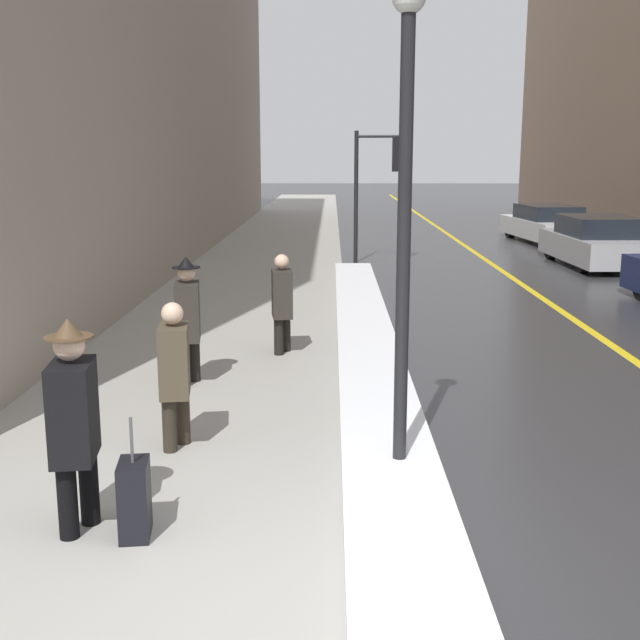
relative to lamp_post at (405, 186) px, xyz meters
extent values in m
plane|color=#2D2D30|center=(-0.35, -2.18, -2.58)|extent=(160.00, 160.00, 0.00)
cube|color=#9E9B93|center=(-2.35, 12.82, -2.57)|extent=(4.00, 80.00, 0.01)
cube|color=gold|center=(3.65, 12.82, -2.58)|extent=(0.16, 80.00, 0.00)
cube|color=white|center=(-0.08, 4.82, -2.50)|extent=(0.89, 17.14, 0.15)
cylinder|color=black|center=(0.00, 0.00, -0.58)|extent=(0.12, 0.12, 4.01)
cylinder|color=black|center=(0.03, 14.63, -0.84)|extent=(0.11, 0.11, 3.47)
cylinder|color=black|center=(0.57, 14.54, 0.74)|extent=(1.10, 0.25, 0.07)
cube|color=black|center=(1.11, 14.45, 0.29)|extent=(0.33, 0.25, 0.90)
sphere|color=red|center=(1.13, 14.56, 0.58)|extent=(0.19, 0.19, 0.19)
sphere|color=orange|center=(1.13, 14.56, 0.29)|extent=(0.19, 0.19, 0.19)
sphere|color=green|center=(1.13, 14.56, 0.01)|extent=(0.19, 0.19, 0.19)
cylinder|color=black|center=(-2.50, -1.06, -2.15)|extent=(0.15, 0.15, 0.85)
cylinder|color=black|center=(-2.59, -1.31, -2.15)|extent=(0.15, 0.15, 0.85)
cube|color=black|center=(-2.54, -1.18, -1.61)|extent=(0.37, 0.55, 0.74)
sphere|color=beige|center=(-2.54, -1.18, -1.11)|extent=(0.23, 0.23, 0.23)
cylinder|color=#4C3823|center=(-2.54, -1.18, -1.04)|extent=(0.36, 0.36, 0.01)
cone|color=#4C3823|center=(-2.54, -1.18, -0.97)|extent=(0.22, 0.22, 0.14)
cube|color=black|center=(-2.59, -0.83, -1.77)|extent=(0.13, 0.23, 0.28)
cylinder|color=#2A241B|center=(-2.09, 0.72, -2.19)|extent=(0.14, 0.14, 0.78)
cylinder|color=#2A241B|center=(-2.18, 0.49, -2.19)|extent=(0.14, 0.14, 0.78)
cube|color=#473D2D|center=(-2.14, 0.61, -1.69)|extent=(0.34, 0.51, 0.69)
sphere|color=beige|center=(-2.14, 0.61, -1.22)|extent=(0.21, 0.21, 0.21)
cylinder|color=black|center=(-2.36, 2.98, -2.17)|extent=(0.14, 0.14, 0.82)
cylinder|color=black|center=(-2.45, 2.74, -2.17)|extent=(0.14, 0.14, 0.82)
cube|color=#2D2823|center=(-2.40, 2.86, -1.64)|extent=(0.36, 0.53, 0.72)
sphere|color=beige|center=(-2.40, 2.86, -1.15)|extent=(0.22, 0.22, 0.22)
cylinder|color=black|center=(-2.40, 2.86, -1.09)|extent=(0.35, 0.35, 0.01)
cone|color=black|center=(-2.40, 2.86, -1.02)|extent=(0.21, 0.21, 0.13)
cylinder|color=black|center=(-1.29, 4.60, -2.19)|extent=(0.14, 0.14, 0.78)
cylinder|color=black|center=(-1.38, 4.37, -2.19)|extent=(0.14, 0.14, 0.78)
cube|color=#2D2823|center=(-1.33, 4.48, -1.69)|extent=(0.34, 0.50, 0.68)
sphere|color=beige|center=(-1.33, 4.48, -1.23)|extent=(0.21, 0.21, 0.21)
cube|color=black|center=(-1.38, 4.81, -1.84)|extent=(0.13, 0.23, 0.28)
cube|color=#B2B2B7|center=(6.34, 14.15, -2.11)|extent=(1.97, 4.44, 0.64)
cube|color=black|center=(6.34, 14.04, -1.53)|extent=(1.77, 2.32, 0.51)
cylinder|color=black|center=(5.50, 15.49, -2.25)|extent=(0.23, 0.66, 0.66)
cylinder|color=black|center=(7.11, 15.53, -2.25)|extent=(0.23, 0.66, 0.66)
cylinder|color=black|center=(5.57, 12.77, -2.25)|extent=(0.23, 0.66, 0.66)
cube|color=silver|center=(6.54, 20.10, -2.13)|extent=(2.16, 4.79, 0.60)
cube|color=black|center=(6.55, 19.98, -1.59)|extent=(1.81, 2.56, 0.48)
cylinder|color=black|center=(5.68, 21.46, -2.24)|extent=(0.30, 0.70, 0.68)
cylinder|color=black|center=(7.13, 21.60, -2.24)|extent=(0.30, 0.70, 0.68)
cylinder|color=black|center=(5.96, 18.59, -2.24)|extent=(0.30, 0.70, 0.68)
cylinder|color=black|center=(7.40, 18.73, -2.24)|extent=(0.30, 0.70, 0.68)
cube|color=black|center=(-2.09, -1.27, -2.28)|extent=(0.27, 0.39, 0.60)
cylinder|color=#4C4C51|center=(-2.09, -1.27, -1.80)|extent=(0.02, 0.02, 0.35)
camera|label=1|loc=(-0.62, -6.86, 0.26)|focal=45.00mm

